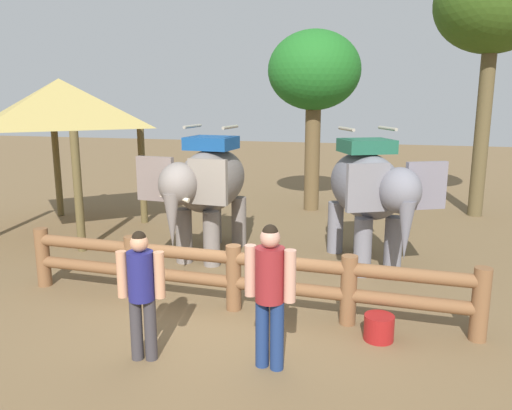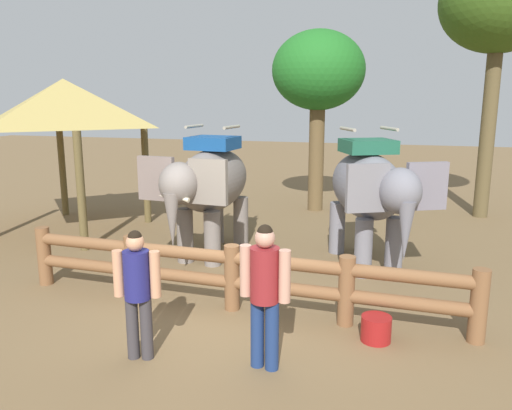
% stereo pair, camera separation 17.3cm
% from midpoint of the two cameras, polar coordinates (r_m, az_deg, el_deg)
% --- Properties ---
extents(ground_plane, '(60.00, 60.00, 0.00)m').
position_cam_midpoint_polar(ground_plane, '(8.08, -3.51, -12.09)').
color(ground_plane, brown).
extents(log_fence, '(7.39, 0.55, 1.05)m').
position_cam_midpoint_polar(log_fence, '(8.02, -3.16, -7.61)').
color(log_fence, brown).
rests_on(log_fence, ground).
extents(elephant_near_left, '(1.82, 3.20, 2.73)m').
position_cam_midpoint_polar(elephant_near_left, '(10.49, -5.89, 2.31)').
color(elephant_near_left, slate).
rests_on(elephant_near_left, ground).
extents(elephant_center, '(2.47, 3.22, 2.73)m').
position_cam_midpoint_polar(elephant_center, '(10.07, 12.07, 1.68)').
color(elephant_center, slate).
rests_on(elephant_center, ground).
extents(tourist_woman_in_black, '(0.65, 0.40, 1.84)m').
position_cam_midpoint_polar(tourist_woman_in_black, '(6.19, 0.75, -9.16)').
color(tourist_woman_in_black, navy).
rests_on(tourist_woman_in_black, ground).
extents(tourist_man_in_blue, '(0.59, 0.39, 1.70)m').
position_cam_midpoint_polar(tourist_man_in_blue, '(6.59, -13.50, -8.90)').
color(tourist_man_in_blue, '#393539').
rests_on(tourist_man_in_blue, ground).
extents(thatched_shelter, '(3.81, 3.81, 3.72)m').
position_cam_midpoint_polar(thatched_shelter, '(13.21, -21.47, 10.47)').
color(thatched_shelter, brown).
rests_on(thatched_shelter, ground).
extents(tree_far_left, '(3.05, 3.05, 7.00)m').
position_cam_midpoint_polar(tree_far_left, '(15.47, 24.83, 19.58)').
color(tree_far_left, brown).
rests_on(tree_far_left, ground).
extents(tree_back_center, '(2.62, 2.62, 5.14)m').
position_cam_midpoint_polar(tree_back_center, '(14.90, 6.20, 14.45)').
color(tree_back_center, brown).
rests_on(tree_back_center, ground).
extents(feed_bucket, '(0.41, 0.41, 0.36)m').
position_cam_midpoint_polar(feed_bucket, '(7.39, 12.97, -13.27)').
color(feed_bucket, maroon).
rests_on(feed_bucket, ground).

